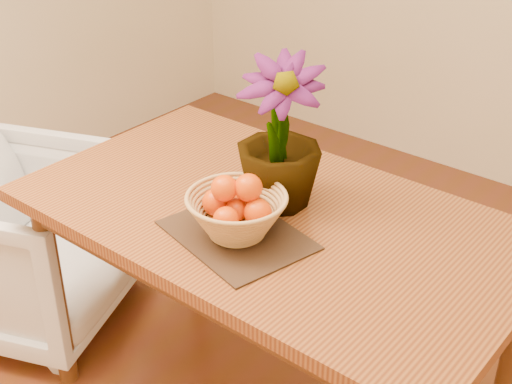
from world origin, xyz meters
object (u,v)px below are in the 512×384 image
Objects in this scene: table at (271,239)px; wicker_basket at (237,217)px; potted_plant at (279,134)px; armchair at (25,235)px.

wicker_basket reaches higher than table.
wicker_basket is at bearing -87.82° from table.
wicker_basket is at bearing -112.42° from potted_plant.
wicker_basket is 0.25m from potted_plant.
wicker_basket is 1.10m from armchair.
wicker_basket is (0.01, -0.15, 0.15)m from table.
armchair is at bearing -179.11° from wicker_basket.
potted_plant reaches higher than armchair.
wicker_basket is at bearing -111.30° from armchair.
table is 3.34× the size of potted_plant.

